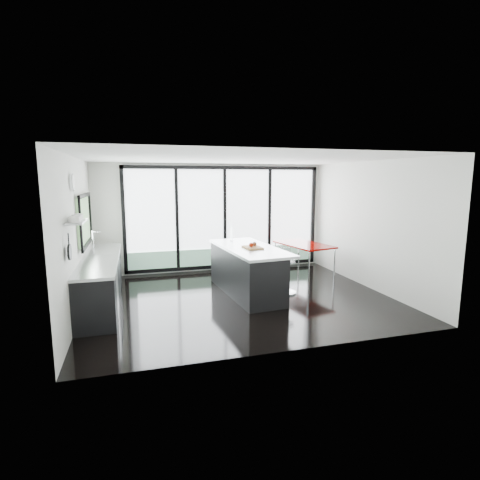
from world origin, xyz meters
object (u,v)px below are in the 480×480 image
object	(u,v)px
island	(246,270)
red_table	(303,260)
bar_stool_near	(286,276)
bar_stool_far	(279,274)

from	to	relation	value
island	red_table	size ratio (longest dim) A/B	1.66
bar_stool_near	red_table	distance (m)	1.61
red_table	bar_stool_far	bearing A→B (deg)	-137.09
island	red_table	distance (m)	2.08
bar_stool_near	bar_stool_far	bearing A→B (deg)	95.16
bar_stool_far	red_table	distance (m)	1.43
island	bar_stool_near	xyz separation A→B (m)	(0.81, -0.24, -0.14)
island	bar_stool_far	xyz separation A→B (m)	(0.77, 0.04, -0.15)
bar_stool_far	island	bearing A→B (deg)	171.79
island	red_table	xyz separation A→B (m)	(1.82, 1.01, -0.10)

